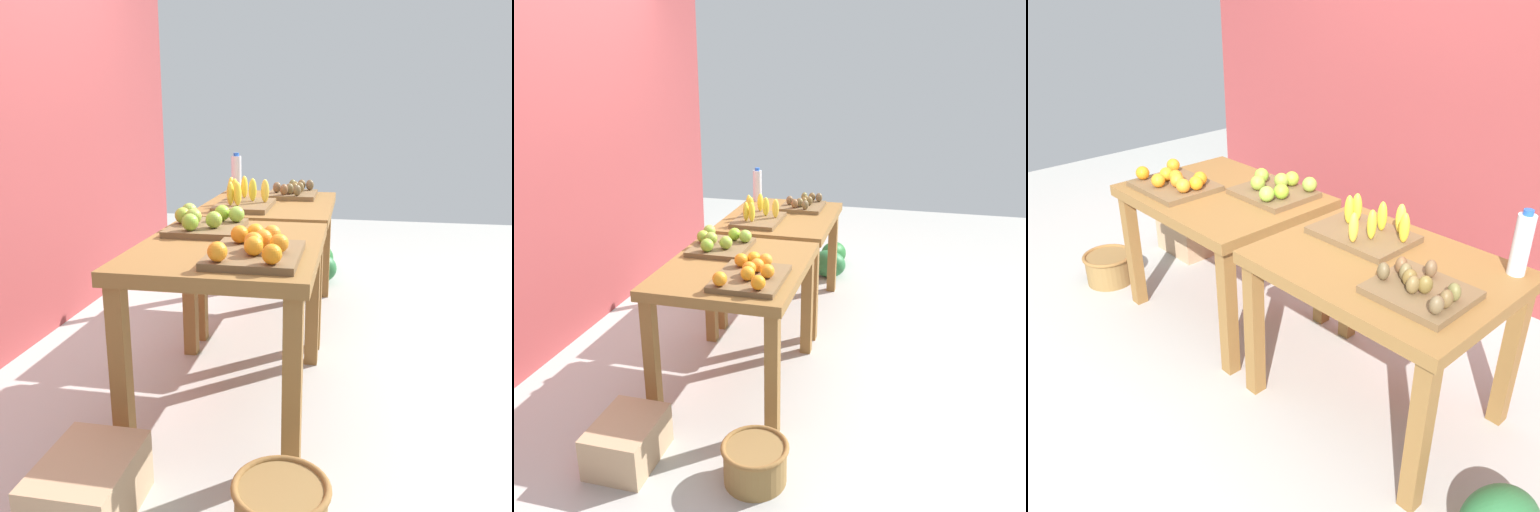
% 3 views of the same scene
% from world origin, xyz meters
% --- Properties ---
extents(ground_plane, '(8.00, 8.00, 0.00)m').
position_xyz_m(ground_plane, '(0.00, 0.00, 0.00)').
color(ground_plane, '#AAAAA4').
extents(back_wall, '(4.40, 0.12, 3.00)m').
position_xyz_m(back_wall, '(0.00, 1.35, 1.50)').
color(back_wall, '#933939').
rests_on(back_wall, ground_plane).
extents(display_table_left, '(1.04, 0.80, 0.77)m').
position_xyz_m(display_table_left, '(-0.56, 0.00, 0.66)').
color(display_table_left, brown).
rests_on(display_table_left, ground_plane).
extents(display_table_right, '(1.04, 0.80, 0.77)m').
position_xyz_m(display_table_right, '(0.56, 0.00, 0.66)').
color(display_table_right, brown).
rests_on(display_table_right, ground_plane).
extents(orange_bin, '(0.45, 0.36, 0.11)m').
position_xyz_m(orange_bin, '(-0.78, -0.16, 0.81)').
color(orange_bin, brown).
rests_on(orange_bin, display_table_left).
extents(apple_bin, '(0.40, 0.37, 0.11)m').
position_xyz_m(apple_bin, '(-0.32, 0.18, 0.81)').
color(apple_bin, brown).
rests_on(apple_bin, display_table_left).
extents(banana_crate, '(0.44, 0.32, 0.17)m').
position_xyz_m(banana_crate, '(0.35, 0.12, 0.81)').
color(banana_crate, brown).
rests_on(banana_crate, display_table_right).
extents(kiwi_bin, '(0.36, 0.32, 0.10)m').
position_xyz_m(kiwi_bin, '(0.81, -0.12, 0.80)').
color(kiwi_bin, brown).
rests_on(kiwi_bin, display_table_right).
extents(water_bottle, '(0.07, 0.07, 0.28)m').
position_xyz_m(water_bottle, '(0.98, 0.31, 0.90)').
color(water_bottle, silver).
rests_on(water_bottle, display_table_right).
extents(watermelon_pile, '(0.65, 0.37, 0.25)m').
position_xyz_m(watermelon_pile, '(1.48, -0.26, 0.12)').
color(watermelon_pile, '#24682C').
rests_on(watermelon_pile, ground_plane).
extents(wicker_basket, '(0.32, 0.32, 0.20)m').
position_xyz_m(wicker_basket, '(-1.38, -0.35, 0.11)').
color(wicker_basket, olive).
rests_on(wicker_basket, ground_plane).
extents(cardboard_produce_box, '(0.40, 0.30, 0.22)m').
position_xyz_m(cardboard_produce_box, '(-1.40, 0.30, 0.11)').
color(cardboard_produce_box, tan).
rests_on(cardboard_produce_box, ground_plane).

